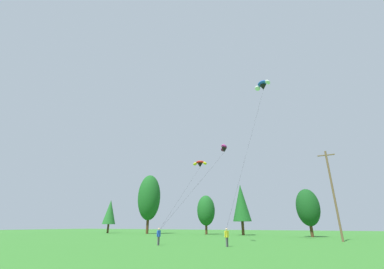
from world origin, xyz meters
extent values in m
cylinder|color=#472D19|center=(-39.12, 56.63, 1.12)|extent=(0.53, 0.53, 2.24)
cone|color=#236628|center=(-39.12, 56.63, 5.43)|extent=(3.50, 3.50, 6.38)
cylinder|color=#472D19|center=(-26.01, 56.63, 1.80)|extent=(0.65, 0.65, 3.61)
ellipsoid|color=#19561E|center=(-26.01, 56.63, 8.74)|extent=(5.69, 5.69, 11.30)
cylinder|color=#472D19|center=(-11.24, 59.29, 1.09)|extent=(0.52, 0.52, 2.18)
ellipsoid|color=#19561E|center=(-11.24, 59.29, 5.27)|extent=(4.14, 4.14, 6.82)
cylinder|color=#472D19|center=(-2.41, 58.48, 1.37)|extent=(0.57, 0.57, 2.75)
cone|color=#19561E|center=(-2.41, 58.48, 6.65)|extent=(3.92, 3.92, 7.81)
cylinder|color=#472D19|center=(10.91, 55.36, 1.04)|extent=(0.51, 0.51, 2.09)
ellipsoid|color=#144719|center=(10.91, 55.36, 5.06)|extent=(4.05, 4.05, 6.53)
cylinder|color=brown|center=(14.92, 42.97, 5.95)|extent=(0.26, 0.26, 11.90)
cube|color=brown|center=(14.92, 42.97, 11.30)|extent=(2.20, 0.14, 0.14)
cylinder|color=#4C4C51|center=(-2.47, 27.37, 0.42)|extent=(0.14, 0.14, 0.84)
cylinder|color=#4C4C51|center=(-2.48, 27.57, 0.42)|extent=(0.14, 0.14, 0.84)
cube|color=blue|center=(-2.47, 27.47, 1.14)|extent=(0.26, 0.39, 0.60)
sphere|color=tan|center=(-2.47, 27.47, 1.58)|extent=(0.22, 0.22, 0.22)
cylinder|color=blue|center=(-2.46, 27.23, 1.17)|extent=(0.20, 0.09, 0.57)
cylinder|color=blue|center=(-2.48, 27.71, 1.17)|extent=(0.20, 0.09, 0.57)
cylinder|color=#4C4C51|center=(4.50, 28.86, 0.42)|extent=(0.16, 0.16, 0.84)
cylinder|color=#4C4C51|center=(4.55, 29.05, 0.42)|extent=(0.16, 0.16, 0.84)
cube|color=yellow|center=(4.53, 28.96, 1.14)|extent=(0.33, 0.43, 0.60)
sphere|color=tan|center=(4.53, 28.96, 1.58)|extent=(0.22, 0.22, 0.22)
cylinder|color=yellow|center=(4.46, 28.73, 1.17)|extent=(0.21, 0.13, 0.57)
cylinder|color=yellow|center=(4.59, 29.19, 1.17)|extent=(0.21, 0.13, 0.57)
ellipsoid|color=#D12893|center=(2.92, 33.86, 11.77)|extent=(1.28, 1.46, 0.63)
ellipsoid|color=#66144C|center=(3.31, 33.18, 11.55)|extent=(0.86, 0.85, 0.73)
ellipsoid|color=#66144C|center=(2.54, 34.53, 11.55)|extent=(0.85, 0.82, 0.73)
cone|color=black|center=(2.98, 33.89, 11.29)|extent=(0.95, 0.95, 0.60)
cylinder|color=black|center=(0.16, 30.67, 6.09)|extent=(5.65, 6.45, 9.81)
ellipsoid|color=blue|center=(8.06, 38.55, 22.61)|extent=(2.02, 1.84, 0.88)
ellipsoid|color=white|center=(8.96, 38.01, 22.31)|extent=(1.15, 1.22, 1.02)
ellipsoid|color=white|center=(7.16, 39.10, 22.31)|extent=(1.20, 1.23, 1.02)
cone|color=black|center=(8.11, 38.64, 21.96)|extent=(1.29, 1.29, 0.81)
cylinder|color=black|center=(6.23, 33.82, 11.38)|extent=(3.78, 9.65, 20.38)
ellipsoid|color=red|center=(-6.18, 45.60, 13.27)|extent=(1.69, 1.17, 0.75)
ellipsoid|color=yellow|center=(-5.22, 45.79, 13.00)|extent=(1.00, 0.89, 0.89)
ellipsoid|color=yellow|center=(-7.13, 45.41, 13.00)|extent=(0.85, 0.88, 0.89)
cone|color=black|center=(-6.19, 45.67, 12.67)|extent=(1.02, 1.02, 0.75)
cylinder|color=black|center=(-4.42, 36.57, 6.74)|extent=(3.55, 18.23, 11.12)
camera|label=1|loc=(13.30, 4.54, 1.94)|focal=22.77mm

